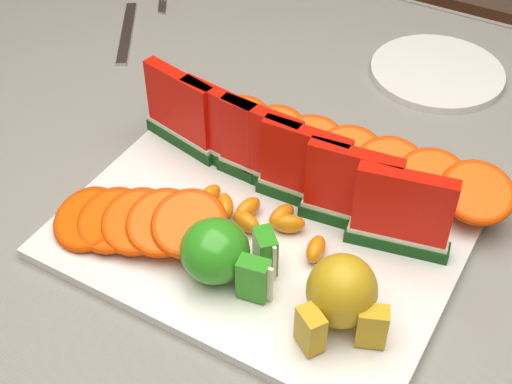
# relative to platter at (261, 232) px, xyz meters

# --- Properties ---
(table) EXTENTS (1.40, 0.90, 0.75)m
(table) POSITION_rel_platter_xyz_m (-0.04, 0.05, -0.11)
(table) COLOR #522C1D
(table) RESTS_ON ground
(tablecloth) EXTENTS (1.53, 1.03, 0.20)m
(tablecloth) POSITION_rel_platter_xyz_m (-0.04, 0.05, -0.05)
(tablecloth) COLOR gray
(tablecloth) RESTS_ON table
(platter) EXTENTS (0.40, 0.30, 0.01)m
(platter) POSITION_rel_platter_xyz_m (0.00, 0.00, 0.00)
(platter) COLOR silver
(platter) RESTS_ON tablecloth
(apple_cluster) EXTENTS (0.11, 0.09, 0.06)m
(apple_cluster) POSITION_rel_platter_xyz_m (-0.00, -0.07, 0.04)
(apple_cluster) COLOR #1C8F17
(apple_cluster) RESTS_ON platter
(pear_cluster) EXTENTS (0.09, 0.09, 0.07)m
(pear_cluster) POSITION_rel_platter_xyz_m (0.12, -0.07, 0.04)
(pear_cluster) COLOR #9C7E17
(pear_cluster) RESTS_ON platter
(side_plate) EXTENTS (0.23, 0.23, 0.01)m
(side_plate) POSITION_rel_platter_xyz_m (0.06, 0.38, -0.00)
(side_plate) COLOR silver
(side_plate) RESTS_ON tablecloth
(fork) EXTENTS (0.10, 0.18, 0.00)m
(fork) POSITION_rel_platter_xyz_m (-0.37, 0.27, -0.00)
(fork) COLOR silver
(fork) RESTS_ON tablecloth
(watermelon_row) EXTENTS (0.39, 0.07, 0.10)m
(watermelon_row) POSITION_rel_platter_xyz_m (-0.01, 0.06, 0.05)
(watermelon_row) COLOR #0A3D0B
(watermelon_row) RESTS_ON platter
(orange_fan_front) EXTENTS (0.20, 0.12, 0.05)m
(orange_fan_front) POSITION_rel_platter_xyz_m (-0.10, -0.07, 0.03)
(orange_fan_front) COLOR #E36800
(orange_fan_front) RESTS_ON platter
(orange_fan_back) EXTENTS (0.38, 0.11, 0.05)m
(orange_fan_back) POSITION_rel_platter_xyz_m (0.04, 0.13, 0.03)
(orange_fan_back) COLOR #E36800
(orange_fan_back) RESTS_ON platter
(tangerine_segments) EXTENTS (0.15, 0.06, 0.02)m
(tangerine_segments) POSITION_rel_platter_xyz_m (-0.00, 0.00, 0.02)
(tangerine_segments) COLOR #D0651D
(tangerine_segments) RESTS_ON platter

